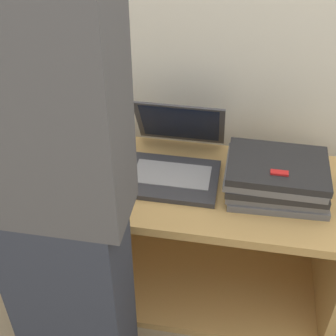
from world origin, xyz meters
TOP-DOWN VIEW (x-y plane):
  - ground_plane at (0.00, 0.00)m, footprint 12.00×12.00m
  - cart at (0.00, 0.33)m, footprint 1.32×0.53m
  - laptop_open at (0.00, 0.33)m, footprint 0.35×0.39m
  - laptop_stack_left at (-0.39, 0.27)m, footprint 0.36×0.28m
  - laptop_stack_right at (0.38, 0.26)m, footprint 0.37×0.28m
  - person at (-0.22, -0.23)m, footprint 0.40×0.54m
  - inventory_tag at (0.38, 0.20)m, footprint 0.06×0.02m

SIDE VIEW (x-z plane):
  - ground_plane at x=0.00m, z-range 0.00..0.00m
  - cart at x=0.00m, z-range 0.00..0.58m
  - laptop_stack_left at x=-0.39m, z-range 0.58..0.66m
  - laptop_open at x=0.00m, z-range 0.51..0.76m
  - laptop_stack_right at x=0.38m, z-range 0.58..0.72m
  - inventory_tag at x=0.38m, z-range 0.72..0.73m
  - person at x=-0.22m, z-range 0.02..1.80m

